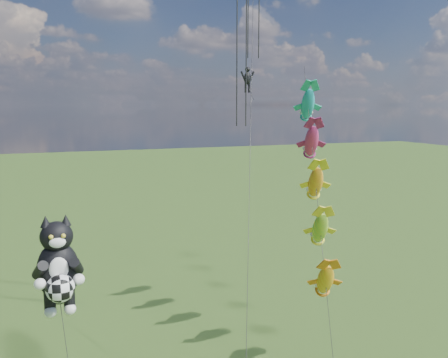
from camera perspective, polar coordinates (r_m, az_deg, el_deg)
name	(u,v)px	position (r m, az deg, el deg)	size (l,w,h in m)	color
cat_kite_rig	(58,267)	(26.22, -18.42, -9.51)	(2.35, 4.10, 10.00)	brown
fish_windsock_rig	(316,183)	(33.22, 10.43, -0.42)	(6.34, 14.74, 18.27)	brown
parafoil_rig	(248,59)	(35.07, 2.71, 13.56)	(8.16, 16.08, 26.47)	brown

